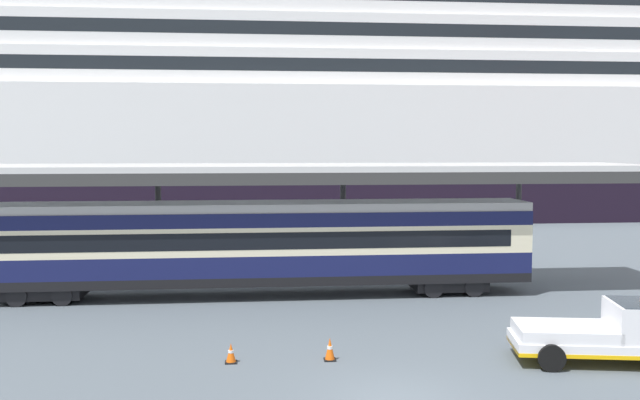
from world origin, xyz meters
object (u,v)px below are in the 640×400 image
object	(u,v)px
cruise_ship	(294,68)
train_carriage	(252,244)
service_truck	(618,331)
traffic_cone_near	(231,353)
traffic_cone_mid	(330,349)

from	to	relation	value
cruise_ship	train_carriage	distance (m)	41.41
train_carriage	service_truck	size ratio (longest dim) A/B	4.40
traffic_cone_near	traffic_cone_mid	bearing A→B (deg)	-0.94
service_truck	cruise_ship	bearing A→B (deg)	97.59
cruise_ship	traffic_cone_mid	distance (m)	50.86
traffic_cone_mid	cruise_ship	bearing A→B (deg)	87.68
service_truck	traffic_cone_near	xyz separation A→B (m)	(-11.67, 1.14, -0.69)
cruise_ship	traffic_cone_near	size ratio (longest dim) A/B	283.76
service_truck	traffic_cone_mid	world-z (taller)	service_truck
service_truck	traffic_cone_near	world-z (taller)	service_truck
train_carriage	service_truck	distance (m)	15.29
traffic_cone_near	traffic_cone_mid	size ratio (longest dim) A/B	0.86
train_carriage	traffic_cone_mid	world-z (taller)	train_carriage
service_truck	traffic_cone_mid	distance (m)	8.75
service_truck	traffic_cone_mid	xyz separation A→B (m)	(-8.65, 1.09, -0.64)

